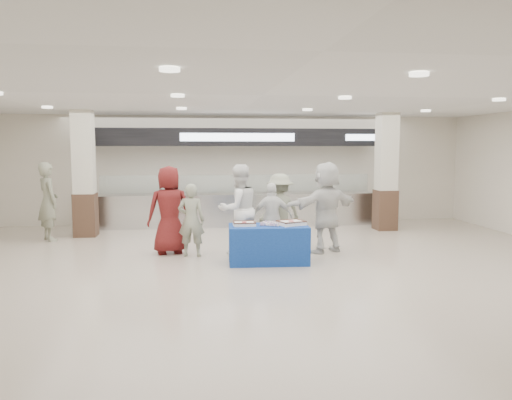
{
  "coord_description": "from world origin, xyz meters",
  "views": [
    {
      "loc": [
        -1.25,
        -8.9,
        2.3
      ],
      "look_at": [
        0.08,
        1.6,
        1.16
      ],
      "focal_mm": 35.0,
      "sensor_mm": 36.0,
      "label": 1
    }
  ],
  "objects": [
    {
      "name": "civilian_maroon",
      "position": [
        -1.77,
        1.81,
        0.94
      ],
      "size": [
        1.04,
        0.8,
        1.89
      ],
      "primitive_type": "imported",
      "rotation": [
        0.0,
        0.0,
        3.38
      ],
      "color": "maroon",
      "rests_on": "ground"
    },
    {
      "name": "ground",
      "position": [
        0.0,
        0.0,
        0.0
      ],
      "size": [
        14.0,
        14.0,
        0.0
      ],
      "primitive_type": "plane",
      "color": "beige",
      "rests_on": "ground"
    },
    {
      "name": "sheet_cake_left",
      "position": [
        -0.27,
        0.7,
        0.8
      ],
      "size": [
        0.43,
        0.34,
        0.09
      ],
      "color": "white",
      "rests_on": "display_table"
    },
    {
      "name": "column_left",
      "position": [
        -4.0,
        4.2,
        1.53
      ],
      "size": [
        0.55,
        0.55,
        3.2
      ],
      "color": "#3C271B",
      "rests_on": "ground"
    },
    {
      "name": "soldier_a",
      "position": [
        -1.3,
        1.47,
        0.77
      ],
      "size": [
        0.61,
        0.45,
        1.53
      ],
      "primitive_type": "imported",
      "rotation": [
        0.0,
        0.0,
        2.98
      ],
      "color": "gray",
      "rests_on": "ground"
    },
    {
      "name": "civilian_white",
      "position": [
        1.6,
        1.54,
        0.99
      ],
      "size": [
        1.9,
        1.29,
        1.97
      ],
      "primitive_type": "imported",
      "rotation": [
        0.0,
        0.0,
        3.57
      ],
      "color": "white",
      "rests_on": "ground"
    },
    {
      "name": "cupcake_tray",
      "position": [
        0.26,
        0.7,
        0.78
      ],
      "size": [
        0.47,
        0.42,
        0.06
      ],
      "color": "silver",
      "rests_on": "display_table"
    },
    {
      "name": "chef_tall",
      "position": [
        -0.3,
        1.6,
        0.96
      ],
      "size": [
        1.15,
        1.05,
        1.92
      ],
      "primitive_type": "imported",
      "rotation": [
        0.0,
        0.0,
        3.57
      ],
      "color": "white",
      "rests_on": "ground"
    },
    {
      "name": "display_table",
      "position": [
        0.21,
        0.68,
        0.38
      ],
      "size": [
        1.59,
        0.86,
        0.75
      ],
      "primitive_type": "cube",
      "rotation": [
        0.0,
        0.0,
        -0.05
      ],
      "color": "#163F97",
      "rests_on": "ground"
    },
    {
      "name": "soldier_b",
      "position": [
        0.7,
        2.25,
        0.84
      ],
      "size": [
        1.24,
        1.0,
        1.68
      ],
      "primitive_type": "imported",
      "rotation": [
        0.0,
        0.0,
        3.54
      ],
      "color": "gray",
      "rests_on": "ground"
    },
    {
      "name": "sheet_cake_right",
      "position": [
        0.66,
        0.66,
        0.8
      ],
      "size": [
        0.59,
        0.53,
        0.1
      ],
      "color": "white",
      "rests_on": "display_table"
    },
    {
      "name": "column_right",
      "position": [
        4.0,
        4.2,
        1.53
      ],
      "size": [
        0.55,
        0.55,
        3.2
      ],
      "color": "#3C271B",
      "rests_on": "ground"
    },
    {
      "name": "serving_line",
      "position": [
        0.0,
        5.4,
        1.16
      ],
      "size": [
        8.7,
        0.85,
        2.8
      ],
      "color": "silver",
      "rests_on": "ground"
    },
    {
      "name": "chef_short",
      "position": [
        0.46,
        1.8,
        0.75
      ],
      "size": [
        0.89,
        0.39,
        1.51
      ],
      "primitive_type": "imported",
      "rotation": [
        0.0,
        0.0,
        3.12
      ],
      "color": "white",
      "rests_on": "ground"
    },
    {
      "name": "soldier_bg",
      "position": [
        -4.77,
        3.7,
        0.96
      ],
      "size": [
        0.77,
        0.84,
        1.92
      ],
      "primitive_type": "imported",
      "rotation": [
        0.0,
        0.0,
        2.17
      ],
      "color": "gray",
      "rests_on": "ground"
    }
  ]
}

